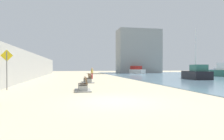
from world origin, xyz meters
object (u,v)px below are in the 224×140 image
(boat_far_left, at_px, (217,71))
(pedestrian_sign, at_px, (7,65))
(person_walking, at_px, (92,72))
(boat_far_right, at_px, (223,71))
(boat_distant, at_px, (197,73))
(bench_far, at_px, (88,80))
(boat_outer, at_px, (133,70))
(bench_near, at_px, (83,87))

(boat_far_left, bearing_deg, pedestrian_sign, -142.48)
(person_walking, distance_m, boat_far_right, 23.53)
(boat_distant, relative_size, pedestrian_sign, 2.39)
(boat_distant, height_order, pedestrian_sign, boat_distant)
(boat_distant, bearing_deg, pedestrian_sign, -156.98)
(bench_far, distance_m, pedestrian_sign, 8.77)
(person_walking, relative_size, boat_far_left, 0.30)
(person_walking, bearing_deg, boat_far_left, 30.09)
(boat_outer, bearing_deg, bench_near, -112.09)
(bench_near, xyz_separation_m, person_walking, (2.07, 14.11, 0.69))
(boat_distant, bearing_deg, boat_outer, 90.76)
(boat_distant, bearing_deg, bench_far, -168.40)
(boat_outer, height_order, pedestrian_sign, pedestrian_sign)
(bench_near, relative_size, boat_distant, 0.30)
(person_walking, height_order, boat_far_left, person_walking)
(bench_far, height_order, person_walking, person_walking)
(boat_distant, relative_size, boat_far_right, 1.02)
(boat_distant, bearing_deg, person_walking, 165.32)
(bench_near, xyz_separation_m, boat_far_left, (38.94, 35.48, 0.40))
(boat_far_left, xyz_separation_m, boat_outer, (-23.44, 2.71, 0.12))
(boat_outer, height_order, boat_far_right, boat_far_right)
(boat_outer, distance_m, pedestrian_sign, 42.23)
(bench_far, distance_m, boat_far_left, 47.25)
(bench_far, xyz_separation_m, pedestrian_sign, (-6.26, -5.94, 1.57))
(bench_far, relative_size, pedestrian_sign, 0.76)
(bench_near, relative_size, bench_far, 0.96)
(pedestrian_sign, bearing_deg, boat_far_right, 26.88)
(bench_near, distance_m, boat_outer, 41.23)
(bench_near, height_order, boat_far_left, boat_far_left)
(bench_near, relative_size, person_walking, 1.32)
(person_walking, relative_size, boat_far_right, 0.23)
(boat_far_right, bearing_deg, boat_outer, 115.11)
(bench_near, distance_m, person_walking, 14.28)
(bench_near, height_order, person_walking, person_walking)
(bench_far, bearing_deg, boat_distant, 11.60)
(person_walking, distance_m, boat_distant, 14.27)
(boat_far_left, height_order, boat_outer, boat_outer)
(person_walking, bearing_deg, bench_near, -98.32)
(person_walking, bearing_deg, boat_outer, 60.83)
(boat_distant, relative_size, boat_far_left, 1.29)
(boat_distant, distance_m, boat_far_left, 34.01)
(pedestrian_sign, bearing_deg, boat_far_left, 37.52)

